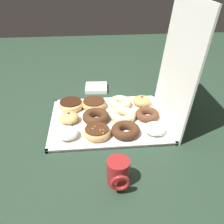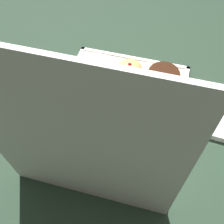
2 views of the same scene
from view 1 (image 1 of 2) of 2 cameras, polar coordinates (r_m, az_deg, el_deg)
name	(u,v)px [view 1 (image 1 of 2)]	position (r m, az deg, el deg)	size (l,w,h in m)	color
ground_plane	(109,121)	(1.16, -0.72, -2.10)	(3.00, 3.00, 0.00)	#233828
donut_box	(109,120)	(1.16, -0.72, -1.88)	(0.40, 0.52, 0.01)	white
box_lid_open	(178,65)	(1.10, 14.78, 10.31)	(0.40, 0.53, 0.01)	white
chocolate_frosted_donut_0	(71,105)	(1.24, -9.29, 1.67)	(0.12, 0.12, 0.04)	#E5B770
jelly_filled_donut_1	(69,118)	(1.14, -9.69, -1.27)	(0.09, 0.09, 0.05)	tan
powdered_filled_donut_2	(68,133)	(1.05, -9.97, -4.72)	(0.09, 0.09, 0.04)	white
chocolate_frosted_donut_3	(94,104)	(1.24, -4.10, 1.88)	(0.12, 0.12, 0.04)	tan
chocolate_cake_ring_donut_4	(96,116)	(1.14, -3.66, -0.95)	(0.12, 0.12, 0.04)	#472816
sprinkle_donut_5	(97,132)	(1.04, -3.42, -4.52)	(0.11, 0.11, 0.04)	tan
cruller_donut_6	(120,102)	(1.25, 1.79, 2.23)	(0.11, 0.11, 0.04)	beige
cruller_donut_7	(123,115)	(1.15, 2.49, -0.69)	(0.12, 0.12, 0.04)	beige
chocolate_cake_ring_donut_8	(126,130)	(1.05, 3.08, -4.14)	(0.12, 0.12, 0.04)	#472816
jelly_filled_donut_9	(142,101)	(1.27, 6.77, 2.53)	(0.09, 0.09, 0.05)	tan
chocolate_cake_ring_donut_10	(147,114)	(1.17, 7.94, -0.46)	(0.11, 0.11, 0.03)	#59331E
powdered_filled_donut_11	(155,129)	(1.07, 9.68, -3.71)	(0.09, 0.09, 0.04)	white
coffee_mug	(119,172)	(0.84, 1.66, -13.45)	(0.10, 0.08, 0.09)	maroon
napkin_stack	(96,88)	(1.44, -3.57, 5.50)	(0.12, 0.12, 0.02)	white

